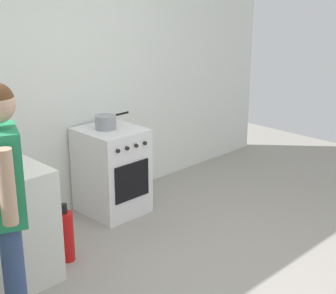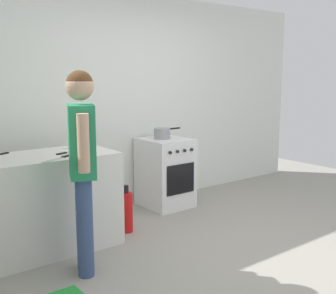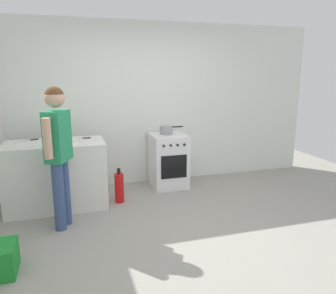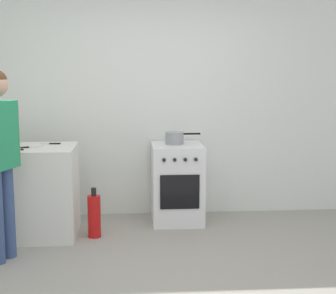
# 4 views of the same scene
# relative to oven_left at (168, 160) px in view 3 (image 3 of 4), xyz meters

# --- Properties ---
(ground_plane) EXTENTS (8.00, 8.00, 0.00)m
(ground_plane) POSITION_rel_oven_left_xyz_m (-0.35, -1.58, -0.43)
(ground_plane) COLOR gray
(back_wall) EXTENTS (6.00, 0.10, 2.60)m
(back_wall) POSITION_rel_oven_left_xyz_m (-0.35, 0.37, 0.87)
(back_wall) COLOR silver
(back_wall) RESTS_ON ground
(counter_unit) EXTENTS (1.30, 0.70, 0.90)m
(counter_unit) POSITION_rel_oven_left_xyz_m (-1.70, -0.38, 0.02)
(counter_unit) COLOR silver
(counter_unit) RESTS_ON ground
(oven_left) EXTENTS (0.54, 0.62, 0.85)m
(oven_left) POSITION_rel_oven_left_xyz_m (0.00, 0.00, 0.00)
(oven_left) COLOR white
(oven_left) RESTS_ON ground
(pot) EXTENTS (0.38, 0.20, 0.13)m
(pot) POSITION_rel_oven_left_xyz_m (-0.03, 0.03, 0.49)
(pot) COLOR gray
(pot) RESTS_ON oven_left
(knife_utility) EXTENTS (0.25, 0.10, 0.01)m
(knife_utility) POSITION_rel_oven_left_xyz_m (-1.48, -0.43, 0.48)
(knife_utility) COLOR silver
(knife_utility) RESTS_ON counter_unit
(knife_carving) EXTENTS (0.31, 0.18, 0.01)m
(knife_carving) POSITION_rel_oven_left_xyz_m (-2.06, -0.16, 0.48)
(knife_carving) COLOR silver
(knife_carving) RESTS_ON counter_unit
(knife_paring) EXTENTS (0.21, 0.04, 0.01)m
(knife_paring) POSITION_rel_oven_left_xyz_m (-1.30, -0.21, 0.48)
(knife_paring) COLOR silver
(knife_paring) RESTS_ON counter_unit
(knife_bread) EXTENTS (0.33, 0.19, 0.01)m
(knife_bread) POSITION_rel_oven_left_xyz_m (-1.66, -0.64, 0.48)
(knife_bread) COLOR silver
(knife_bread) RESTS_ON counter_unit
(person) EXTENTS (0.32, 0.53, 1.66)m
(person) POSITION_rel_oven_left_xyz_m (-1.63, -1.04, 0.57)
(person) COLOR #384C7A
(person) RESTS_ON ground
(fire_extinguisher) EXTENTS (0.13, 0.13, 0.50)m
(fire_extinguisher) POSITION_rel_oven_left_xyz_m (-0.87, -0.48, -0.21)
(fire_extinguisher) COLOR red
(fire_extinguisher) RESTS_ON ground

